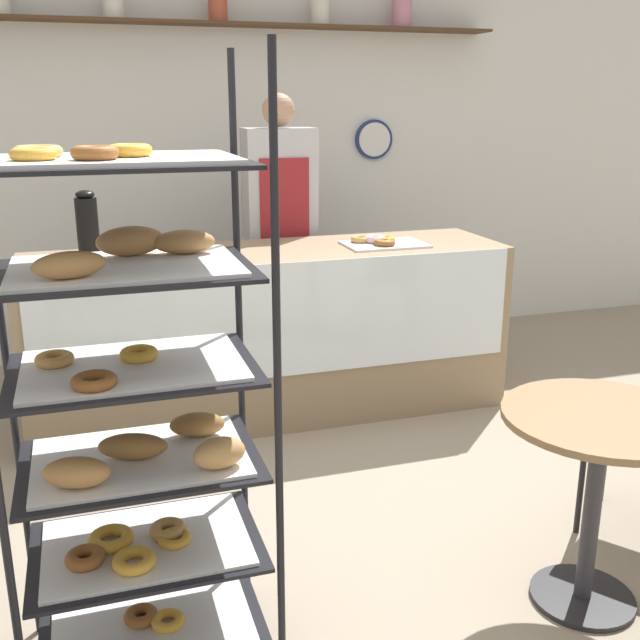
{
  "coord_description": "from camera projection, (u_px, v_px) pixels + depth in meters",
  "views": [
    {
      "loc": [
        -0.94,
        -2.47,
        1.71
      ],
      "look_at": [
        0.0,
        0.49,
        0.79
      ],
      "focal_mm": 42.0,
      "sensor_mm": 36.0,
      "label": 1
    }
  ],
  "objects": [
    {
      "name": "ground_plane",
      "position": [
        357.0,
        540.0,
        3.02
      ],
      "size": [
        14.0,
        14.0,
        0.0
      ],
      "primitive_type": "plane",
      "color": "gray"
    },
    {
      "name": "display_counter",
      "position": [
        271.0,
        332.0,
        4.15
      ],
      "size": [
        2.6,
        0.69,
        0.93
      ],
      "color": "#937A5B",
      "rests_on": "ground_plane"
    },
    {
      "name": "person_worker",
      "position": [
        280.0,
        228.0,
        4.56
      ],
      "size": [
        0.43,
        0.23,
        1.75
      ],
      "color": "#282833",
      "rests_on": "ground_plane"
    },
    {
      "name": "back_wall",
      "position": [
        222.0,
        152.0,
        5.08
      ],
      "size": [
        10.0,
        0.3,
        2.7
      ],
      "color": "white",
      "rests_on": "ground_plane"
    },
    {
      "name": "donut_tray_counter",
      "position": [
        381.0,
        242.0,
        4.15
      ],
      "size": [
        0.45,
        0.3,
        0.05
      ],
      "color": "silver",
      "rests_on": "display_counter"
    },
    {
      "name": "pastry_rack",
      "position": [
        136.0,
        407.0,
        2.13
      ],
      "size": [
        0.73,
        0.51,
        1.85
      ],
      "color": "black",
      "rests_on": "ground_plane"
    },
    {
      "name": "coffee_carafe",
      "position": [
        87.0,
        225.0,
        3.79
      ],
      "size": [
        0.11,
        0.11,
        0.34
      ],
      "color": "black",
      "rests_on": "display_counter"
    },
    {
      "name": "cafe_table",
      "position": [
        597.0,
        463.0,
        2.51
      ],
      "size": [
        0.66,
        0.66,
        0.71
      ],
      "color": "#262628",
      "rests_on": "ground_plane"
    }
  ]
}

